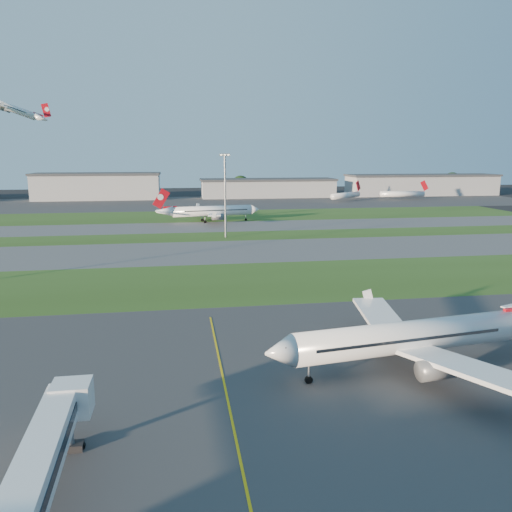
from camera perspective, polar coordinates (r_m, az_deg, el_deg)
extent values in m
plane|color=black|center=(52.54, -8.68, -17.62)|extent=(700.00, 700.00, 0.00)
cube|color=#333335|center=(52.54, -8.68, -17.61)|extent=(300.00, 70.00, 0.01)
cube|color=#304B19|center=(101.22, -8.90, -3.20)|extent=(300.00, 34.00, 0.01)
cube|color=#515154|center=(133.41, -8.95, 0.37)|extent=(300.00, 32.00, 0.01)
cube|color=#304B19|center=(158.03, -8.97, 2.10)|extent=(300.00, 18.00, 0.01)
cube|color=#515154|center=(179.77, -8.99, 3.23)|extent=(300.00, 26.00, 0.01)
cube|color=#304B19|center=(212.49, -9.01, 4.49)|extent=(300.00, 40.00, 0.01)
cube|color=#333335|center=(272.16, -9.03, 6.00)|extent=(400.00, 80.00, 0.01)
cube|color=gold|center=(52.74, -2.99, -17.37)|extent=(0.25, 60.00, 0.02)
cube|color=white|center=(39.84, -24.12, -22.19)|extent=(3.44, 24.08, 2.60)
cube|color=black|center=(39.84, -24.12, -22.19)|extent=(3.59, 24.08, 0.80)
cube|color=white|center=(49.39, -20.29, -15.01)|extent=(3.40, 3.00, 3.00)
cylinder|color=gray|center=(48.86, -20.53, -18.52)|extent=(0.70, 0.70, 3.20)
cube|color=black|center=(49.48, -20.42, -19.77)|extent=(2.20, 1.20, 0.70)
cylinder|color=white|center=(62.88, 17.25, -8.79)|extent=(30.27, 7.89, 3.80)
cube|color=white|center=(57.72, 22.57, -11.57)|extent=(9.78, 15.61, 1.55)
cube|color=white|center=(69.89, 14.24, -7.00)|extent=(6.08, 15.41, 1.55)
cylinder|color=slate|center=(58.83, 19.95, -12.08)|extent=(4.48, 2.86, 2.30)
cylinder|color=slate|center=(67.73, 14.06, -8.58)|extent=(4.48, 2.86, 2.30)
cylinder|color=white|center=(192.76, -4.98, 5.16)|extent=(30.84, 8.39, 3.88)
cube|color=#B30B16|center=(189.02, -10.78, 6.46)|extent=(6.60, 1.34, 7.72)
cube|color=white|center=(200.53, -5.77, 5.24)|extent=(10.11, 15.89, 1.58)
cube|color=white|center=(184.68, -4.73, 4.73)|extent=(6.02, 15.66, 1.58)
cylinder|color=slate|center=(198.79, -5.20, 4.87)|extent=(4.59, 2.96, 2.35)
cylinder|color=slate|center=(187.33, -4.42, 4.48)|extent=(4.59, 2.96, 2.35)
cylinder|color=white|center=(276.75, -26.78, 15.08)|extent=(28.40, 5.00, 3.58)
cube|color=#B30B16|center=(273.42, -23.10, 16.45)|extent=(6.12, 0.64, 7.13)
cube|color=white|center=(269.20, -26.98, 15.09)|extent=(8.16, 14.75, 1.46)
cube|color=white|center=(283.78, -26.19, 14.92)|extent=(6.88, 14.68, 1.46)
cylinder|color=slate|center=(271.47, -27.14, 14.82)|extent=(4.06, 2.36, 2.17)
cylinder|color=slate|center=(282.03, -26.56, 14.70)|extent=(4.06, 2.36, 2.17)
cylinder|color=white|center=(284.13, 10.21, 6.83)|extent=(22.25, 18.81, 3.20)
cube|color=#B30B16|center=(294.87, 11.60, 7.88)|extent=(4.22, 3.48, 6.16)
cylinder|color=white|center=(301.27, 16.34, 6.81)|extent=(26.16, 5.05, 3.20)
cube|color=#B30B16|center=(305.87, 18.69, 7.64)|extent=(5.18, 0.67, 6.16)
cylinder|color=gray|center=(155.19, -3.53, 6.70)|extent=(0.60, 0.60, 25.00)
cube|color=gray|center=(154.65, -3.59, 11.46)|extent=(3.20, 0.50, 0.80)
cube|color=#FFF2CC|center=(154.65, -3.59, 11.46)|extent=(2.80, 0.70, 0.35)
cube|color=#93959A|center=(304.93, -17.63, 7.50)|extent=(70.00, 22.00, 14.00)
cube|color=#383A3F|center=(304.57, -17.72, 8.93)|extent=(71.40, 23.00, 1.20)
cube|color=#93959A|center=(306.55, 1.36, 7.68)|extent=(80.00, 22.00, 10.00)
cube|color=#383A3F|center=(306.23, 1.36, 8.72)|extent=(81.60, 23.00, 1.20)
cube|color=#93959A|center=(338.89, 18.40, 7.64)|extent=(95.00, 22.00, 12.00)
cube|color=#383A3F|center=(338.58, 18.47, 8.75)|extent=(96.90, 23.00, 1.20)
cylinder|color=black|center=(313.53, -12.73, 6.90)|extent=(1.00, 1.00, 3.60)
sphere|color=black|center=(313.25, -12.76, 7.64)|extent=(9.90, 9.90, 9.90)
cylinder|color=black|center=(318.30, -1.78, 7.29)|extent=(1.00, 1.00, 4.20)
sphere|color=black|center=(317.98, -1.78, 8.14)|extent=(11.55, 11.55, 11.55)
cylinder|color=black|center=(334.10, 11.24, 7.25)|extent=(1.00, 1.00, 3.80)
sphere|color=black|center=(333.83, 11.27, 7.98)|extent=(10.45, 10.45, 10.45)
cylinder|color=black|center=(367.51, 21.41, 7.11)|extent=(1.00, 1.00, 4.60)
sphere|color=black|center=(367.22, 21.47, 7.91)|extent=(12.65, 12.65, 12.65)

